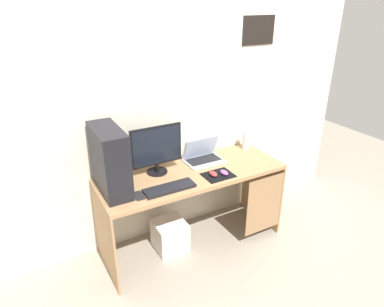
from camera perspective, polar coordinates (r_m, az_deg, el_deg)
The scene contains 13 objects.
ground_plane at distance 3.38m, azimuth 0.00°, elevation -14.57°, with size 8.00×8.00×0.00m, color #9E9384.
wall_back at distance 3.04m, azimuth -3.12°, elevation 8.70°, with size 4.00×0.05×2.60m.
desk at distance 3.03m, azimuth 0.45°, elevation -5.55°, with size 1.65×0.61×0.75m.
pc_tower at distance 2.65m, azimuth -13.73°, elevation -1.14°, with size 0.20×0.48×0.52m, color black.
monitor at distance 2.87m, azimuth -6.02°, elevation 0.72°, with size 0.46×0.18×0.43m.
laptop at distance 3.15m, azimuth 1.87°, elevation -0.48°, with size 0.35×0.24×0.22m.
speaker at distance 3.43m, azimuth 9.15°, elevation 2.18°, with size 0.08×0.08×0.18m, color silver.
keyboard at distance 2.70m, azimuth -3.84°, elevation -5.86°, with size 0.42×0.14×0.02m, color black.
mousepad at distance 2.91m, azimuth 4.45°, elevation -3.67°, with size 0.26×0.20×0.01m, color black.
mouse_left at distance 2.89m, azimuth 3.61°, elevation -3.46°, with size 0.06×0.10×0.03m, color #B23333.
mouse_right at distance 2.92m, azimuth 5.45°, elevation -3.23°, with size 0.06×0.10×0.03m, color #8C4C99.
cell_phone at distance 2.64m, azimuth -9.04°, elevation -7.07°, with size 0.07×0.13×0.01m, color #232326.
subwoofer at distance 3.23m, azimuth -3.77°, elevation -13.58°, with size 0.28×0.28×0.28m, color white.
Camera 1 is at (-1.26, -2.29, 2.14)m, focal length 31.53 mm.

